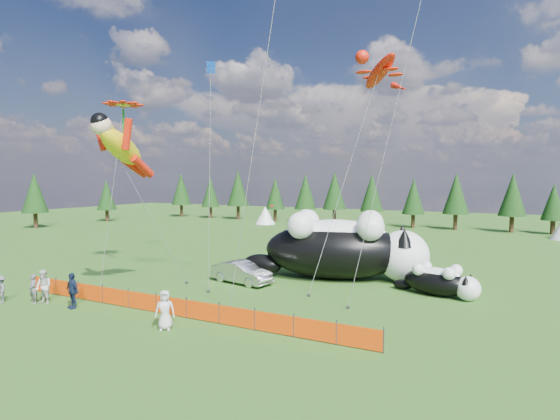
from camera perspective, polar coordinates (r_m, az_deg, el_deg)
name	(u,v)px	position (r m, az deg, el deg)	size (l,w,h in m)	color
ground	(206,301)	(26.16, -9.63, -11.65)	(160.00, 160.00, 0.00)	#0E3A0A
safety_fence	(171,306)	(23.77, -14.03, -12.06)	(22.06, 0.06, 1.10)	#262626
tree_line	(387,200)	(67.01, 13.80, 1.29)	(90.00, 4.00, 8.00)	black
festival_tents	(464,224)	(60.64, 22.86, -1.64)	(50.00, 3.20, 2.80)	white
cat_large	(343,247)	(31.20, 8.24, -4.78)	(13.15, 7.07, 4.82)	black
cat_small	(440,281)	(28.40, 20.15, -8.67)	(5.30, 2.81, 1.94)	black
car	(242,272)	(30.00, -5.01, -8.12)	(1.56, 4.49, 1.48)	#BABABF
spectator_a	(33,289)	(28.82, -29.53, -8.94)	(0.61, 0.40, 1.67)	#5A595E
spectator_b	(43,287)	(28.32, -28.51, -8.83)	(0.95, 0.56, 1.96)	silver
spectator_c	(72,290)	(26.74, -25.51, -9.47)	(1.15, 0.59, 1.97)	#15203A
spectator_d	(1,289)	(29.84, -32.67, -8.70)	(1.03, 0.53, 1.59)	#5A595E
spectator_e	(165,310)	(21.63, -14.80, -12.51)	(0.91, 0.59, 1.87)	silver
superhero_kite	(122,148)	(27.45, -19.98, 7.68)	(4.99, 6.96, 11.41)	yellow
gecko_kite	(380,72)	(34.57, 12.90, 17.19)	(6.60, 12.44, 17.39)	red
flower_kite	(123,107)	(34.32, -19.80, 12.59)	(3.87, 6.03, 13.22)	red
diamond_kite_a	(211,76)	(32.06, -9.03, 16.94)	(2.87, 4.19, 15.80)	blue
diamond_kite_c	(274,5)	(24.36, -0.75, 25.18)	(2.36, 2.31, 17.54)	blue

